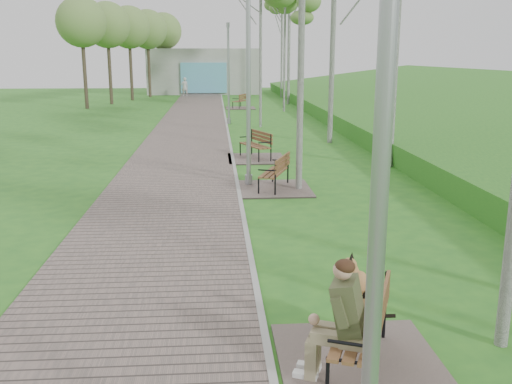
# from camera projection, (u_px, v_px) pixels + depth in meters

# --- Properties ---
(walkway) EXTENTS (3.50, 67.00, 0.04)m
(walkway) POSITION_uv_depth(u_px,v_px,m) (188.00, 138.00, 24.08)
(walkway) COLOR #635750
(walkway) RESTS_ON ground
(kerb) EXTENTS (0.10, 67.00, 0.05)m
(kerb) POSITION_uv_depth(u_px,v_px,m) (229.00, 138.00, 24.20)
(kerb) COLOR #999993
(kerb) RESTS_ON ground
(building_north) EXTENTS (10.00, 5.20, 4.00)m
(building_north) POSITION_uv_depth(u_px,v_px,m) (204.00, 71.00, 52.21)
(building_north) COLOR #9E9E99
(building_north) RESTS_ON ground
(bench_main) EXTENTS (1.86, 2.07, 1.62)m
(bench_main) POSITION_uv_depth(u_px,v_px,m) (356.00, 332.00, 6.34)
(bench_main) COLOR #635750
(bench_main) RESTS_ON ground
(bench_second) EXTENTS (1.85, 2.05, 1.13)m
(bench_second) POSITION_uv_depth(u_px,v_px,m) (274.00, 182.00, 15.01)
(bench_second) COLOR #635750
(bench_second) RESTS_ON ground
(bench_third) EXTENTS (1.91, 2.12, 1.17)m
(bench_third) POSITION_uv_depth(u_px,v_px,m) (255.00, 153.00, 19.36)
(bench_third) COLOR #635750
(bench_third) RESTS_ON ground
(bench_far) EXTENTS (1.92, 2.14, 1.18)m
(bench_far) POSITION_uv_depth(u_px,v_px,m) (240.00, 105.00, 37.79)
(bench_far) COLOR #635750
(bench_far) RESTS_ON ground
(lamp_post_near) EXTENTS (0.18, 0.18, 4.67)m
(lamp_post_near) POSITION_uv_depth(u_px,v_px,m) (375.00, 272.00, 3.45)
(lamp_post_near) COLOR #989A9F
(lamp_post_near) RESTS_ON ground
(lamp_post_second) EXTENTS (0.20, 0.20, 5.21)m
(lamp_post_second) POSITION_uv_depth(u_px,v_px,m) (248.00, 95.00, 14.94)
(lamp_post_second) COLOR #989A9F
(lamp_post_second) RESTS_ON ground
(lamp_post_third) EXTENTS (0.19, 0.19, 5.02)m
(lamp_post_third) POSITION_uv_depth(u_px,v_px,m) (229.00, 78.00, 28.78)
(lamp_post_third) COLOR #989A9F
(lamp_post_third) RESTS_ON ground
(pedestrian_near) EXTENTS (0.67, 0.53, 1.61)m
(pedestrian_near) POSITION_uv_depth(u_px,v_px,m) (185.00, 87.00, 48.22)
(pedestrian_near) COLOR silver
(pedestrian_near) RESTS_ON ground
(birch_distant_b) EXTENTS (2.36, 2.36, 9.87)m
(birch_distant_b) POSITION_uv_depth(u_px,v_px,m) (282.00, 0.00, 45.87)
(birch_distant_b) COLOR silver
(birch_distant_b) RESTS_ON ground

